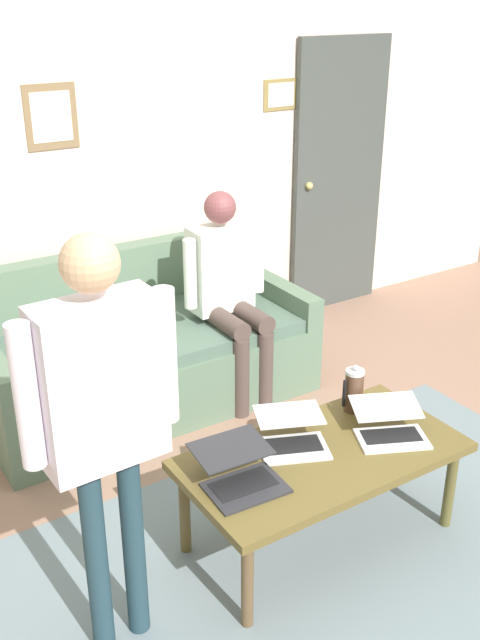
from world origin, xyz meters
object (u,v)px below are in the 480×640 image
Objects in this scene: laptop_left at (240,474)px; laptop_center at (390,427)px; french_press at (354,390)px; laptop_right at (292,436)px; person_seated at (228,285)px; interior_door at (339,179)px; coffee_table at (323,461)px; person_standing at (102,403)px; couch at (143,353)px.

laptop_left is 0.89× the size of laptop_center.
french_press is (-0.77, -0.20, 0.06)m from laptop_left.
person_seated is at bearing -109.43° from laptop_right.
interior_door is 1.62× the size of coffee_table.
person_standing is (1.01, 0.04, 0.64)m from coffee_table.
laptop_right is 1.36m from person_seated.
person_seated reaches higher than laptop_left.
person_standing is at bearing 9.79° from laptop_right.
person_seated is (1.48, 0.79, -0.30)m from interior_door.
person_standing is at bearing 10.20° from french_press.
laptop_left is at bearing 60.14° from person_seated.
person_standing is at bearing 4.54° from laptop_left.
person_seated is (-0.79, -1.38, 0.21)m from laptop_left.
interior_door reaches higher than person_standing.
interior_door is 3.18m from laptop_left.
couch is 1.51m from laptop_right.
laptop_right is (0.08, -0.12, 0.09)m from coffee_table.
person_standing is (1.36, 0.24, 0.48)m from french_press.
french_press is 0.15× the size of person_standing.
couch is at bearing -86.07° from coffee_table.
couch is 8.04× the size of french_press.
interior_door is 1.04× the size of couch.
french_press is at bearing -90.43° from laptop_center.
laptop_center is 1.01× the size of laptop_right.
couch is 1.54× the size of person_seated.
person_standing reaches higher than laptop_center.
laptop_right is 0.44m from french_press.
couch is at bearing -101.17° from laptop_left.
person_seated reaches higher than french_press.
couch is 1.66m from laptop_left.
french_press is (1.50, 1.97, -0.44)m from interior_door.
coffee_table is 0.17m from laptop_right.
person_standing is at bearing 37.82° from interior_door.
interior_door reaches higher than laptop_center.
laptop_center reaches higher than laptop_right.
laptop_left is 0.37m from laptop_right.
coffee_table is at bearing 93.93° from couch.
coffee_table is 3.42× the size of laptop_left.
person_seated reaches higher than coffee_table.
interior_door is at bearing -130.23° from coffee_table.
person_standing is at bearing -0.70° from laptop_center.
laptop_right is 1.68× the size of french_press.
french_press is (-0.43, -0.08, 0.07)m from laptop_right.
coffee_table is (-0.11, 1.62, 0.12)m from couch.
coffee_table is 1.20m from person_standing.
laptop_left is 0.80m from french_press.
person_standing is at bearing 46.07° from person_seated.
laptop_right is at bearing -22.66° from laptop_center.
person_standing is (0.90, 1.66, 0.76)m from couch.
laptop_left is at bearing -175.46° from person_standing.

